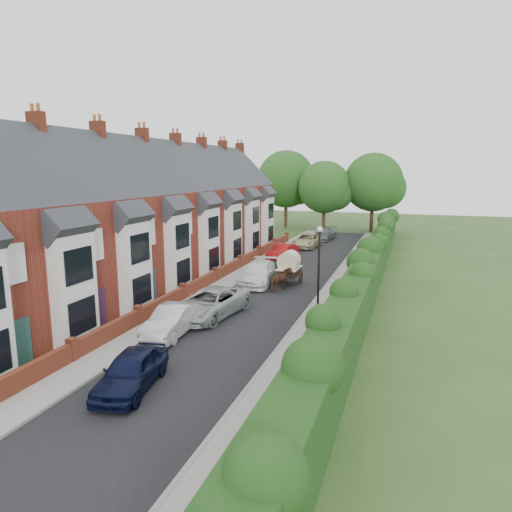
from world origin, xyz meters
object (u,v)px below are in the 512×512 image
at_px(lamppost, 319,261).
at_px(car_navy, 131,371).
at_px(car_beige, 307,241).
at_px(car_grey, 324,234).
at_px(car_silver_b, 210,303).
at_px(car_red, 283,252).
at_px(car_white, 258,273).
at_px(horse, 281,280).
at_px(car_silver_a, 172,321).
at_px(car_green, 273,270).
at_px(horse_cart, 289,266).

xyz_separation_m(lamppost, car_navy, (-5.00, -10.20, -2.58)).
distance_m(car_beige, car_grey, 5.85).
distance_m(car_navy, car_grey, 39.20).
height_order(car_silver_b, car_red, car_silver_b).
height_order(car_white, horse, car_white).
relative_size(car_silver_a, car_beige, 0.85).
bearing_deg(car_silver_b, car_navy, -76.83).
bearing_deg(car_silver_b, car_silver_a, -92.71).
xyz_separation_m(car_green, car_beige, (-0.62, 14.57, 0.07)).
height_order(car_red, car_beige, car_beige).
distance_m(car_green, horse_cart, 2.42).
height_order(car_silver_b, car_white, car_white).
height_order(lamppost, car_green, lamppost).
xyz_separation_m(car_silver_b, car_green, (0.63, 10.02, -0.13)).
height_order(lamppost, car_navy, lamppost).
bearing_deg(car_navy, car_white, 82.31).
xyz_separation_m(lamppost, car_beige, (-5.78, 23.20, -2.58)).
height_order(car_navy, car_silver_b, car_silver_b).
xyz_separation_m(car_silver_a, car_grey, (1.40, 33.60, -0.02)).
relative_size(car_white, car_grey, 1.13).
height_order(car_silver_a, horse_cart, horse_cart).
bearing_deg(car_grey, car_red, -89.10).
bearing_deg(car_green, car_grey, 84.40).
height_order(car_navy, car_silver_a, car_navy).
bearing_deg(car_silver_b, car_grey, 96.54).
relative_size(car_red, horse_cart, 1.26).
height_order(car_green, car_red, car_red).
bearing_deg(car_silver_a, car_beige, 85.77).
distance_m(lamppost, car_silver_a, 8.29).
height_order(car_navy, car_beige, car_navy).
bearing_deg(lamppost, car_navy, -116.11).
height_order(car_navy, horse_cart, horse_cart).
relative_size(car_silver_b, horse_cart, 1.65).
height_order(lamppost, horse_cart, lamppost).
xyz_separation_m(lamppost, horse_cart, (-3.48, 7.05, -1.90)).
distance_m(car_green, car_beige, 14.58).
bearing_deg(car_silver_b, car_green, 94.43).
relative_size(car_silver_a, horse, 2.36).
bearing_deg(lamppost, car_grey, 99.78).
bearing_deg(horse_cart, car_red, 108.22).
relative_size(horse, horse_cart, 0.55).
distance_m(lamppost, car_green, 10.40).
distance_m(lamppost, car_beige, 24.05).
bearing_deg(horse, lamppost, 142.99).
distance_m(lamppost, horse, 6.63).
relative_size(car_green, horse_cart, 1.13).
height_order(car_beige, horse, horse).
height_order(car_green, horse_cart, horse_cart).
relative_size(car_navy, car_silver_b, 0.76).
height_order(lamppost, car_silver_b, lamppost).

